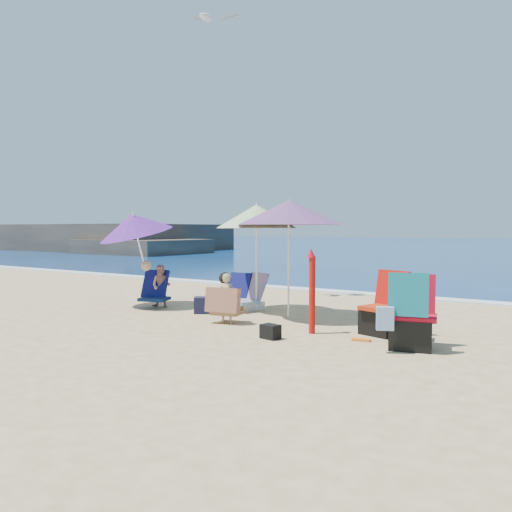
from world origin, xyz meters
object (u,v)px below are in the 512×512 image
Objects in this scene: chair_rainbow at (249,300)px; person_center at (225,299)px; umbrella_turquoise at (290,212)px; person_left at (159,286)px; umbrella_blue at (134,224)px; camp_chair_right at (410,321)px; seagull at (207,17)px; camp_chair_left at (383,316)px; umbrella_striped at (256,216)px; furled_umbrella at (312,287)px; chair_navy at (234,299)px.

person_center is (0.53, -1.44, 0.22)m from chair_rainbow.
person_left is (-2.79, -0.44, -1.45)m from umbrella_turquoise.
umbrella_turquoise is 1.94m from person_center.
umbrella_blue is 2.81m from chair_rainbow.
seagull reaches higher than camp_chair_right.
umbrella_blue reaches higher than camp_chair_left.
chair_rainbow is (-0.20, 0.02, -1.63)m from umbrella_striped.
umbrella_striped is at bearing 163.73° from camp_chair_left.
furled_umbrella is 2.59m from chair_rainbow.
umbrella_turquoise reaches higher than chair_navy.
chair_rainbow is at bearing 110.24° from person_center.
umbrella_blue is 6.06m from camp_chair_right.
chair_navy is 6.48m from seagull.
umbrella_blue is at bearing -156.71° from chair_rainbow.
camp_chair_right reaches higher than camp_chair_left.
furled_umbrella is 7.34m from seagull.
person_left reaches higher than person_center.
furled_umbrella is (1.93, -1.35, -1.11)m from umbrella_striped.
umbrella_turquoise is 3.06× the size of chair_navy.
person_left is at bearing 178.77° from camp_chair_left.
camp_chair_right is (4.01, -1.50, 0.19)m from chair_navy.
seagull is at bearing 154.94° from camp_chair_right.
camp_chair_right is 1.20× the size of person_center.
furled_umbrella reaches higher than camp_chair_left.
camp_chair_left reaches higher than person_left.
camp_chair_left is at bearing -21.01° from seagull.
camp_chair_right is at bearing -20.55° from chair_navy.
umbrella_striped is at bearing 156.18° from camp_chair_right.
seagull is at bearing 155.59° from umbrella_turquoise.
camp_chair_right is (0.63, -0.71, 0.08)m from camp_chair_left.
chair_navy is at bearing -35.27° from seagull.
umbrella_turquoise is at bearing 164.47° from camp_chair_left.
umbrella_striped reaches higher than furled_umbrella.
chair_navy is 0.82× the size of person_center.
camp_chair_right is at bearing -2.26° from person_center.
chair_navy is at bearing 166.74° from camp_chair_left.
furled_umbrella is 1.86× the size of chair_navy.
chair_rainbow is at bearing 147.18° from furled_umbrella.
umbrella_striped is 2.40× the size of chair_rainbow.
camp_chair_right is 8.59m from seagull.
chair_navy is (-2.45, 1.31, -0.53)m from furled_umbrella.
umbrella_turquoise is 1.02× the size of umbrella_striped.
seagull is at bearing 150.97° from chair_rainbow.
umbrella_turquoise is at bearing 10.79° from umbrella_blue.
furled_umbrella is at bearing -35.01° from umbrella_striped.
furled_umbrella reaches higher than person_center.
umbrella_turquoise is 1.88m from furled_umbrella.
camp_chair_left is 1.00× the size of person_left.
camp_chair_left is at bearing -16.27° from umbrella_striped.
seagull is (-2.40, 2.48, 5.96)m from person_center.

